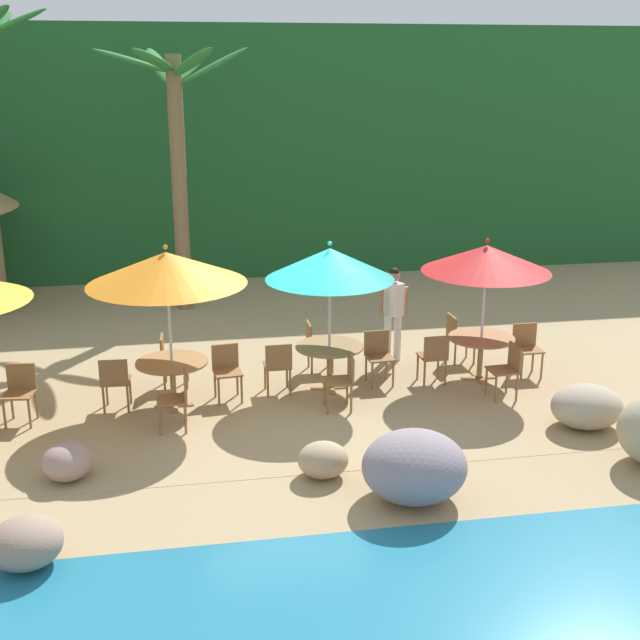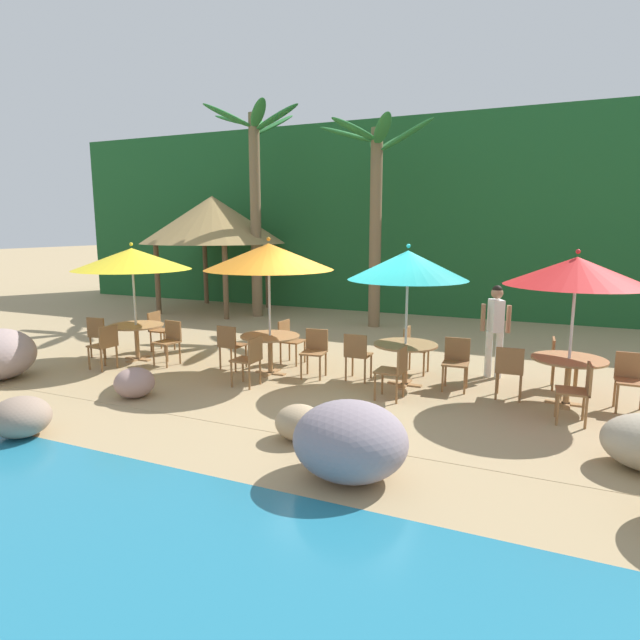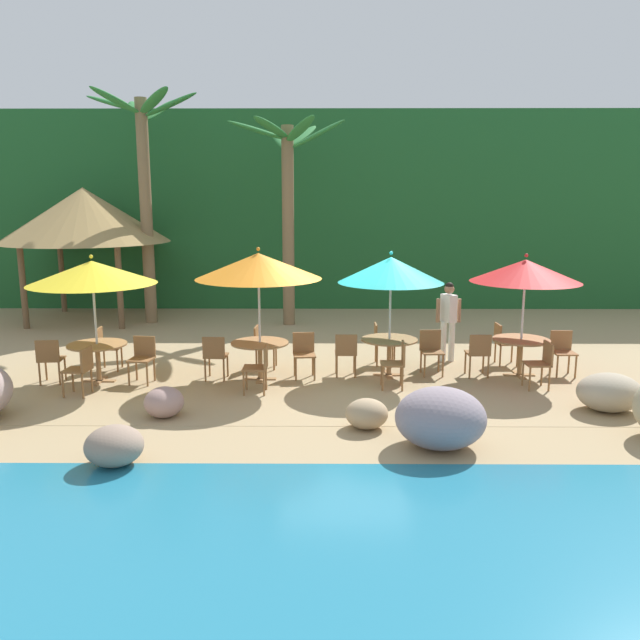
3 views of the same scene
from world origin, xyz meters
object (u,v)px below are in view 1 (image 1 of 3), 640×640
at_px(dining_table_teal, 329,353).
at_px(palm_tree_second, 177,135).
at_px(umbrella_orange, 166,268).
at_px(chair_teal_inland, 315,343).
at_px(chair_orange_inland, 169,357).
at_px(chair_teal_right, 344,378).
at_px(umbrella_red, 486,259).
at_px(dining_table_orange, 172,369).
at_px(chair_yellow_seaward, 20,389).
at_px(chair_orange_left, 115,380).
at_px(chair_teal_left, 278,364).
at_px(umbrella_teal, 330,264).
at_px(dining_table_red, 481,344).
at_px(chair_orange_right, 178,396).
at_px(chair_red_inland, 457,335).
at_px(chair_red_seaward, 526,345).
at_px(chair_teal_seaward, 378,353).
at_px(chair_red_left, 434,355).
at_px(waiter_in_white, 393,307).
at_px(chair_red_right, 508,367).
at_px(chair_orange_seaward, 227,368).

distance_m(dining_table_teal, palm_tree_second, 6.37).
distance_m(umbrella_orange, chair_teal_inland, 3.15).
bearing_deg(chair_orange_inland, chair_teal_right, -28.26).
bearing_deg(dining_table_teal, chair_teal_inland, 96.12).
bearing_deg(umbrella_red, dining_table_orange, -176.54).
distance_m(chair_teal_right, palm_tree_second, 7.13).
bearing_deg(chair_orange_inland, chair_yellow_seaward, -154.37).
bearing_deg(chair_orange_left, chair_teal_left, 5.73).
relative_size(umbrella_teal, chair_teal_left, 2.81).
bearing_deg(dining_table_red, palm_tree_second, 133.24).
bearing_deg(palm_tree_second, chair_orange_left, -101.56).
bearing_deg(umbrella_red, chair_yellow_seaward, -176.19).
relative_size(chair_orange_right, dining_table_red, 0.79).
height_order(chair_orange_inland, umbrella_red, umbrella_red).
bearing_deg(umbrella_orange, chair_orange_inland, 93.39).
bearing_deg(chair_red_inland, chair_red_seaward, -37.78).
bearing_deg(chair_orange_right, chair_red_seaward, 12.11).
bearing_deg(umbrella_teal, dining_table_teal, -165.96).
xyz_separation_m(chair_orange_right, palm_tree_second, (0.18, 6.26, 3.18)).
relative_size(chair_orange_inland, chair_teal_seaward, 1.00).
distance_m(chair_red_left, palm_tree_second, 7.28).
bearing_deg(umbrella_orange, chair_red_seaward, 3.87).
relative_size(chair_teal_right, chair_red_left, 1.00).
distance_m(umbrella_red, palm_tree_second, 7.19).
height_order(chair_orange_inland, waiter_in_white, waiter_in_white).
height_order(chair_orange_left, palm_tree_second, palm_tree_second).
xyz_separation_m(chair_teal_right, dining_table_red, (2.50, 0.86, 0.10)).
height_order(chair_orange_left, chair_red_seaward, same).
relative_size(umbrella_orange, chair_teal_right, 2.93).
distance_m(chair_orange_right, waiter_in_white, 4.43).
bearing_deg(umbrella_red, chair_orange_inland, 173.89).
xyz_separation_m(chair_teal_left, dining_table_red, (3.41, 0.10, 0.10)).
xyz_separation_m(chair_red_inland, waiter_in_white, (-1.09, 0.28, 0.47)).
height_order(chair_orange_inland, chair_red_seaward, same).
height_order(chair_orange_right, chair_teal_right, same).
distance_m(chair_teal_right, chair_red_right, 2.63).
distance_m(chair_orange_seaward, chair_orange_left, 1.70).
height_order(chair_yellow_seaward, chair_red_seaward, same).
xyz_separation_m(dining_table_red, chair_red_right, (0.13, -0.84, -0.10)).
relative_size(chair_orange_left, chair_orange_right, 1.00).
height_order(chair_teal_inland, chair_red_left, same).
distance_m(chair_red_inland, chair_red_right, 1.71).
bearing_deg(chair_orange_inland, chair_orange_left, -131.68).
distance_m(chair_yellow_seaward, chair_red_seaward, 8.13).
height_order(chair_orange_right, palm_tree_second, palm_tree_second).
xyz_separation_m(dining_table_orange, chair_red_right, (5.19, -0.54, -0.10)).
xyz_separation_m(chair_orange_seaward, waiter_in_white, (3.01, 1.25, 0.47)).
xyz_separation_m(dining_table_teal, chair_red_right, (2.70, -0.84, -0.10)).
bearing_deg(waiter_in_white, chair_orange_inland, -171.48).
height_order(chair_teal_left, chair_teal_right, same).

